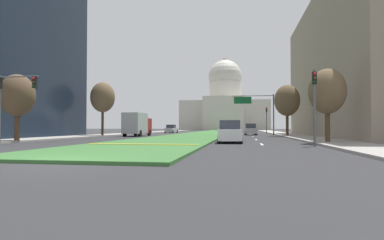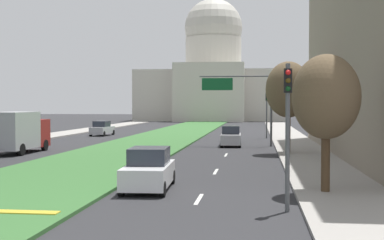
{
  "view_description": "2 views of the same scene",
  "coord_description": "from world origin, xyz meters",
  "px_view_note": "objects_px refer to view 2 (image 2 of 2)",
  "views": [
    {
      "loc": [
        6.54,
        -10.09,
        1.32
      ],
      "look_at": [
        -2.62,
        47.72,
        2.59
      ],
      "focal_mm": 29.23,
      "sensor_mm": 36.0,
      "label": 1
    },
    {
      "loc": [
        10.34,
        -6.77,
        3.78
      ],
      "look_at": [
        2.11,
        59.72,
        1.78
      ],
      "focal_mm": 49.31,
      "sensor_mm": 36.0,
      "label": 2
    }
  ],
  "objects_px": {
    "traffic_light_far_right": "(267,108)",
    "street_tree_right_mid": "(288,90)",
    "overhead_guide_sign": "(243,94)",
    "sedan_lead_stopped": "(149,170)",
    "sedan_midblock": "(231,137)",
    "street_tree_right_near": "(326,98)",
    "box_truck_delivery": "(19,132)",
    "sedan_distant": "(102,129)",
    "traffic_light_near_right": "(288,118)",
    "capitol_building": "(213,78)"
  },
  "relations": [
    {
      "from": "sedan_lead_stopped",
      "to": "sedan_midblock",
      "type": "distance_m",
      "value": 24.7
    },
    {
      "from": "street_tree_right_near",
      "to": "sedan_distant",
      "type": "height_order",
      "value": "street_tree_right_near"
    },
    {
      "from": "sedan_midblock",
      "to": "sedan_distant",
      "type": "xyz_separation_m",
      "value": [
        -16.21,
        14.1,
        -0.02
      ]
    },
    {
      "from": "capitol_building",
      "to": "sedan_distant",
      "type": "distance_m",
      "value": 63.8
    },
    {
      "from": "traffic_light_far_right",
      "to": "sedan_lead_stopped",
      "type": "xyz_separation_m",
      "value": [
        -5.82,
        -36.22,
        -2.45
      ]
    },
    {
      "from": "traffic_light_near_right",
      "to": "sedan_lead_stopped",
      "type": "height_order",
      "value": "traffic_light_near_right"
    },
    {
      "from": "overhead_guide_sign",
      "to": "sedan_midblock",
      "type": "distance_m",
      "value": 4.0
    },
    {
      "from": "capitol_building",
      "to": "sedan_distant",
      "type": "xyz_separation_m",
      "value": [
        -8.21,
        -62.6,
        -9.23
      ]
    },
    {
      "from": "traffic_light_far_right",
      "to": "street_tree_right_mid",
      "type": "relative_size",
      "value": 0.74
    },
    {
      "from": "overhead_guide_sign",
      "to": "street_tree_right_mid",
      "type": "bearing_deg",
      "value": -64.03
    },
    {
      "from": "street_tree_right_mid",
      "to": "traffic_light_far_right",
      "type": "bearing_deg",
      "value": 93.85
    },
    {
      "from": "sedan_distant",
      "to": "capitol_building",
      "type": "bearing_deg",
      "value": 82.53
    },
    {
      "from": "street_tree_right_near",
      "to": "sedan_distant",
      "type": "distance_m",
      "value": 44.74
    },
    {
      "from": "overhead_guide_sign",
      "to": "sedan_lead_stopped",
      "type": "distance_m",
      "value": 25.31
    },
    {
      "from": "overhead_guide_sign",
      "to": "street_tree_right_near",
      "type": "bearing_deg",
      "value": -80.85
    },
    {
      "from": "capitol_building",
      "to": "traffic_light_far_right",
      "type": "relative_size",
      "value": 6.66
    },
    {
      "from": "sedan_distant",
      "to": "box_truck_delivery",
      "type": "relative_size",
      "value": 0.67
    },
    {
      "from": "capitol_building",
      "to": "sedan_lead_stopped",
      "type": "bearing_deg",
      "value": -86.85
    },
    {
      "from": "street_tree_right_mid",
      "to": "box_truck_delivery",
      "type": "height_order",
      "value": "street_tree_right_mid"
    },
    {
      "from": "sedan_midblock",
      "to": "box_truck_delivery",
      "type": "relative_size",
      "value": 0.68
    },
    {
      "from": "traffic_light_far_right",
      "to": "street_tree_right_near",
      "type": "height_order",
      "value": "street_tree_right_near"
    },
    {
      "from": "capitol_building",
      "to": "street_tree_right_mid",
      "type": "xyz_separation_m",
      "value": [
        12.66,
        -83.81,
        -5.19
      ]
    },
    {
      "from": "sedan_lead_stopped",
      "to": "sedan_distant",
      "type": "distance_m",
      "value": 41.07
    },
    {
      "from": "street_tree_right_mid",
      "to": "sedan_lead_stopped",
      "type": "relative_size",
      "value": 1.53
    },
    {
      "from": "traffic_light_far_right",
      "to": "street_tree_right_near",
      "type": "relative_size",
      "value": 0.89
    },
    {
      "from": "traffic_light_far_right",
      "to": "box_truck_delivery",
      "type": "height_order",
      "value": "traffic_light_far_right"
    },
    {
      "from": "traffic_light_far_right",
      "to": "street_tree_right_mid",
      "type": "height_order",
      "value": "street_tree_right_mid"
    },
    {
      "from": "traffic_light_far_right",
      "to": "sedan_lead_stopped",
      "type": "distance_m",
      "value": 36.77
    },
    {
      "from": "sedan_distant",
      "to": "box_truck_delivery",
      "type": "height_order",
      "value": "box_truck_delivery"
    },
    {
      "from": "overhead_guide_sign",
      "to": "street_tree_right_mid",
      "type": "height_order",
      "value": "street_tree_right_mid"
    },
    {
      "from": "traffic_light_far_right",
      "to": "overhead_guide_sign",
      "type": "distance_m",
      "value": 11.76
    },
    {
      "from": "overhead_guide_sign",
      "to": "street_tree_right_mid",
      "type": "distance_m",
      "value": 8.12
    },
    {
      "from": "street_tree_right_near",
      "to": "sedan_distant",
      "type": "xyz_separation_m",
      "value": [
        -21.38,
        39.17,
        -3.24
      ]
    },
    {
      "from": "street_tree_right_near",
      "to": "street_tree_right_mid",
      "type": "distance_m",
      "value": 17.98
    },
    {
      "from": "capitol_building",
      "to": "sedan_distant",
      "type": "height_order",
      "value": "capitol_building"
    },
    {
      "from": "street_tree_right_mid",
      "to": "street_tree_right_near",
      "type": "bearing_deg",
      "value": -88.37
    },
    {
      "from": "traffic_light_near_right",
      "to": "sedan_distant",
      "type": "distance_m",
      "value": 47.24
    },
    {
      "from": "traffic_light_far_right",
      "to": "traffic_light_near_right",
      "type": "bearing_deg",
      "value": -90.0
    },
    {
      "from": "sedan_lead_stopped",
      "to": "box_truck_delivery",
      "type": "relative_size",
      "value": 0.72
    },
    {
      "from": "box_truck_delivery",
      "to": "sedan_midblock",
      "type": "bearing_deg",
      "value": 28.95
    },
    {
      "from": "traffic_light_near_right",
      "to": "overhead_guide_sign",
      "type": "distance_m",
      "value": 29.12
    },
    {
      "from": "traffic_light_far_right",
      "to": "box_truck_delivery",
      "type": "distance_m",
      "value": 28.14
    },
    {
      "from": "sedan_midblock",
      "to": "traffic_light_near_right",
      "type": "bearing_deg",
      "value": -83.27
    },
    {
      "from": "sedan_distant",
      "to": "sedan_lead_stopped",
      "type": "bearing_deg",
      "value": -70.39
    },
    {
      "from": "traffic_light_near_right",
      "to": "street_tree_right_mid",
      "type": "xyz_separation_m",
      "value": [
        1.26,
        21.69,
        1.55
      ]
    },
    {
      "from": "sedan_midblock",
      "to": "box_truck_delivery",
      "type": "bearing_deg",
      "value": -151.05
    },
    {
      "from": "street_tree_right_mid",
      "to": "sedan_distant",
      "type": "relative_size",
      "value": 1.64
    },
    {
      "from": "sedan_lead_stopped",
      "to": "sedan_midblock",
      "type": "height_order",
      "value": "sedan_lead_stopped"
    },
    {
      "from": "sedan_lead_stopped",
      "to": "sedan_distant",
      "type": "xyz_separation_m",
      "value": [
        -13.78,
        38.69,
        -0.04
      ]
    },
    {
      "from": "traffic_light_far_right",
      "to": "overhead_guide_sign",
      "type": "bearing_deg",
      "value": -101.33
    }
  ]
}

